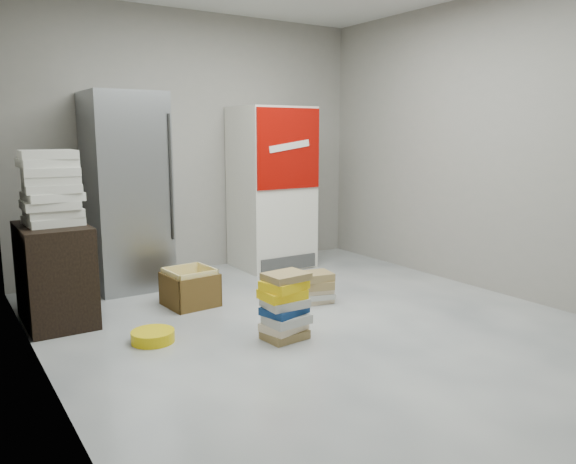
# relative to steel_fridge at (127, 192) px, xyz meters

# --- Properties ---
(ground) EXTENTS (5.00, 5.00, 0.00)m
(ground) POSITION_rel_steel_fridge_xyz_m (0.90, -2.13, -0.95)
(ground) COLOR silver
(ground) RESTS_ON ground
(room_shell) EXTENTS (4.04, 5.04, 2.82)m
(room_shell) POSITION_rel_steel_fridge_xyz_m (0.90, -2.13, 0.85)
(room_shell) COLOR gray
(room_shell) RESTS_ON ground
(steel_fridge) EXTENTS (0.70, 0.72, 1.90)m
(steel_fridge) POSITION_rel_steel_fridge_xyz_m (0.00, 0.00, 0.00)
(steel_fridge) COLOR #96989D
(steel_fridge) RESTS_ON ground
(coke_cooler) EXTENTS (0.80, 0.73, 1.80)m
(coke_cooler) POSITION_rel_steel_fridge_xyz_m (1.65, -0.01, -0.05)
(coke_cooler) COLOR silver
(coke_cooler) RESTS_ON ground
(wood_shelf) EXTENTS (0.50, 0.80, 0.80)m
(wood_shelf) POSITION_rel_steel_fridge_xyz_m (-0.83, -0.73, -0.55)
(wood_shelf) COLOR black
(wood_shelf) RESTS_ON ground
(supply_box_stack) EXTENTS (0.44, 0.44, 0.58)m
(supply_box_stack) POSITION_rel_steel_fridge_xyz_m (-0.81, -0.73, 0.14)
(supply_box_stack) COLOR silver
(supply_box_stack) RESTS_ON wood_shelf
(phonebook_stack_main) EXTENTS (0.36, 0.32, 0.51)m
(phonebook_stack_main) POSITION_rel_steel_fridge_xyz_m (0.51, -2.06, -0.70)
(phonebook_stack_main) COLOR olive
(phonebook_stack_main) RESTS_ON ground
(phonebook_stack_side) EXTENTS (0.37, 0.33, 0.28)m
(phonebook_stack_side) POSITION_rel_steel_fridge_xyz_m (1.23, -1.44, -0.81)
(phonebook_stack_side) COLOR beige
(phonebook_stack_side) RESTS_ON ground
(cardboard_box) EXTENTS (0.44, 0.44, 0.33)m
(cardboard_box) POSITION_rel_steel_fridge_xyz_m (0.25, -0.90, -0.81)
(cardboard_box) COLOR yellow
(cardboard_box) RESTS_ON ground
(bucket_lid) EXTENTS (0.41, 0.41, 0.08)m
(bucket_lid) POSITION_rel_steel_fridge_xyz_m (-0.34, -1.59, -0.91)
(bucket_lid) COLOR #DFBF08
(bucket_lid) RESTS_ON ground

